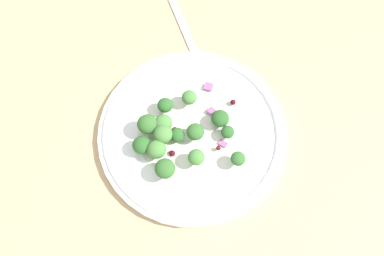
{
  "coord_description": "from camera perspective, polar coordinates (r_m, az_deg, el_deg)",
  "views": [
    {
      "loc": [
        8.69,
        -21.23,
        60.4
      ],
      "look_at": [
        1.74,
        1.66,
        2.7
      ],
      "focal_mm": 39.9,
      "sensor_mm": 36.0,
      "label": 1
    }
  ],
  "objects": [
    {
      "name": "cranberry_3",
      "position": [
        0.65,
        5.52,
        3.47
      ],
      "size": [
        0.84,
        0.84,
        0.84
      ],
      "primitive_type": "sphere",
      "color": "#4C0A14",
      "rests_on": "plate"
    },
    {
      "name": "broccoli_floret_5",
      "position": [
        0.61,
        -3.91,
        -0.84
      ],
      "size": [
        2.78,
        2.78,
        2.82
      ],
      "color": "#ADD18E",
      "rests_on": "plate"
    },
    {
      "name": "broccoli_floret_12",
      "position": [
        0.62,
        -3.86,
        0.64
      ],
      "size": [
        2.66,
        2.66,
        2.7
      ],
      "color": "#9EC684",
      "rests_on": "plate"
    },
    {
      "name": "broccoli_floret_4",
      "position": [
        0.62,
        -1.85,
        -0.75
      ],
      "size": [
        2.18,
        2.18,
        2.21
      ],
      "color": "#9EC684",
      "rests_on": "plate"
    },
    {
      "name": "onion_bit_0",
      "position": [
        0.65,
        2.67,
        2.2
      ],
      "size": [
        1.58,
        1.51,
        0.59
      ],
      "primitive_type": "cube",
      "rotation": [
        0.0,
        0.0,
        2.63
      ],
      "color": "#A35B93",
      "rests_on": "plate"
    },
    {
      "name": "plate",
      "position": [
        0.64,
        0.0,
        -0.63
      ],
      "size": [
        28.28,
        28.28,
        1.7
      ],
      "color": "white",
      "rests_on": "ground_plane"
    },
    {
      "name": "broccoli_floret_11",
      "position": [
        0.62,
        -5.99,
        0.48
      ],
      "size": [
        2.99,
        2.99,
        3.03
      ],
      "color": "#8EB77A",
      "rests_on": "plate"
    },
    {
      "name": "onion_bit_1",
      "position": [
        0.66,
        2.24,
        5.56
      ],
      "size": [
        1.33,
        1.31,
        0.3
      ],
      "primitive_type": "cube",
      "rotation": [
        0.0,
        0.0,
        0.01
      ],
      "color": "#A35B93",
      "rests_on": "plate"
    },
    {
      "name": "broccoli_floret_9",
      "position": [
        0.61,
        -4.75,
        -2.87
      ],
      "size": [
        2.79,
        2.79,
        2.83
      ],
      "color": "#8EB77A",
      "rests_on": "plate"
    },
    {
      "name": "onion_bit_3",
      "position": [
        0.66,
        -0.29,
        4.36
      ],
      "size": [
        1.56,
        1.42,
        0.56
      ],
      "primitive_type": "cube",
      "rotation": [
        0.0,
        0.0,
        2.55
      ],
      "color": "#934C84",
      "rests_on": "plate"
    },
    {
      "name": "fork",
      "position": [
        0.74,
        -0.91,
        12.88
      ],
      "size": [
        12.58,
        15.97,
        0.5
      ],
      "color": "silver",
      "rests_on": "ground_plane"
    },
    {
      "name": "broccoli_floret_13",
      "position": [
        0.62,
        -6.72,
        -2.31
      ],
      "size": [
        2.72,
        2.72,
        2.76
      ],
      "color": "#9EC684",
      "rests_on": "plate"
    },
    {
      "name": "dressing_pool",
      "position": [
        0.64,
        0.0,
        -0.48
      ],
      "size": [
        16.4,
        16.4,
        0.2
      ],
      "primitive_type": "cylinder",
      "color": "white",
      "rests_on": "plate"
    },
    {
      "name": "broccoli_floret_6",
      "position": [
        0.62,
        4.78,
        -0.56
      ],
      "size": [
        1.97,
        1.97,
        2.0
      ],
      "color": "#9EC684",
      "rests_on": "plate"
    },
    {
      "name": "onion_bit_2",
      "position": [
        0.63,
        4.14,
        -2.11
      ],
      "size": [
        1.43,
        1.09,
        0.35
      ],
      "primitive_type": "cube",
      "rotation": [
        0.0,
        0.0,
        1.32
      ],
      "color": "#A35B93",
      "rests_on": "plate"
    },
    {
      "name": "broccoli_floret_10",
      "position": [
        0.6,
        -4.07,
        -5.32
      ],
      "size": [
        2.92,
        2.92,
        2.96
      ],
      "color": "#9EC684",
      "rests_on": "plate"
    },
    {
      "name": "cranberry_0",
      "position": [
        0.63,
        -2.3,
        -0.24
      ],
      "size": [
        0.85,
        0.85,
        0.85
      ],
      "primitive_type": "sphere",
      "color": "maroon",
      "rests_on": "plate"
    },
    {
      "name": "cranberry_1",
      "position": [
        0.62,
        3.61,
        -2.51
      ],
      "size": [
        0.7,
        0.7,
        0.7
      ],
      "primitive_type": "sphere",
      "color": "maroon",
      "rests_on": "plate"
    },
    {
      "name": "broccoli_floret_3",
      "position": [
        0.6,
        0.58,
        -3.95
      ],
      "size": [
        2.4,
        2.4,
        2.43
      ],
      "color": "#ADD18E",
      "rests_on": "plate"
    },
    {
      "name": "ground_plane",
      "position": [
        0.66,
        -1.88,
        -2.11
      ],
      "size": [
        180.0,
        180.0,
        2.0
      ],
      "primitive_type": "cube",
      "color": "tan"
    },
    {
      "name": "broccoli_floret_8",
      "position": [
        0.62,
        0.45,
        -0.53
      ],
      "size": [
        2.6,
        2.6,
        2.63
      ],
      "color": "#ADD18E",
      "rests_on": "plate"
    },
    {
      "name": "broccoli_floret_0",
      "position": [
        0.63,
        3.78,
        1.25
      ],
      "size": [
        2.69,
        2.69,
        2.72
      ],
      "color": "#8EB77A",
      "rests_on": "plate"
    },
    {
      "name": "broccoli_floret_2",
      "position": [
        0.64,
        -3.61,
        3.03
      ],
      "size": [
        2.33,
        2.33,
        2.36
      ],
      "color": "#8EB77A",
      "rests_on": "plate"
    },
    {
      "name": "broccoli_floret_7",
      "position": [
        0.64,
        -0.18,
        4.04
      ],
      "size": [
        2.29,
        2.29,
        2.32
      ],
      "color": "#8EB77A",
      "rests_on": "plate"
    },
    {
      "name": "broccoli_floret_1",
      "position": [
        0.61,
        6.17,
        -4.11
      ],
      "size": [
        2.13,
        2.13,
        2.16
      ],
      "color": "#9EC684",
      "rests_on": "plate"
    },
    {
      "name": "cranberry_2",
      "position": [
        0.62,
        -2.59,
        -3.43
      ],
      "size": [
        0.9,
        0.9,
        0.9
      ],
      "primitive_type": "sphere",
      "color": "#4C0A14",
      "rests_on": "plate"
    }
  ]
}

